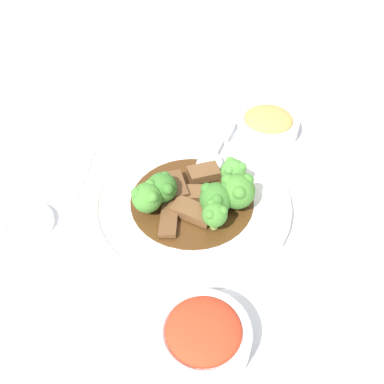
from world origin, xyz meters
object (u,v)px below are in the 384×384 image
(broccoli_floret_0, at_px, (237,191))
(serving_spoon, at_px, (213,157))
(beef_strip_1, at_px, (207,193))
(broccoli_floret_4, at_px, (162,189))
(beef_strip_3, at_px, (173,186))
(broccoli_floret_5, at_px, (233,171))
(broccoli_floret_1, at_px, (147,197))
(sauce_dish, at_px, (29,222))
(beef_strip_2, at_px, (195,211))
(main_plate, at_px, (192,202))
(side_bowl_kimchi, at_px, (203,336))
(beef_strip_0, at_px, (204,173))
(broccoli_floret_3, at_px, (216,198))
(beef_strip_4, at_px, (169,218))
(broccoli_floret_2, at_px, (215,214))
(side_bowl_appetizer, at_px, (268,124))

(broccoli_floret_0, relative_size, serving_spoon, 0.25)
(beef_strip_1, bearing_deg, broccoli_floret_4, -80.20)
(beef_strip_3, distance_m, broccoli_floret_4, 0.04)
(broccoli_floret_0, height_order, broccoli_floret_5, broccoli_floret_0)
(beef_strip_1, relative_size, broccoli_floret_1, 1.34)
(beef_strip_1, bearing_deg, sauce_dish, -81.80)
(broccoli_floret_4, bearing_deg, sauce_dish, -82.35)
(broccoli_floret_0, xyz_separation_m, sauce_dish, (0.02, -0.32, -0.04))
(beef_strip_2, xyz_separation_m, broccoli_floret_5, (-0.06, 0.06, 0.02))
(main_plate, relative_size, side_bowl_kimchi, 2.70)
(main_plate, relative_size, beef_strip_0, 5.59)
(broccoli_floret_5, xyz_separation_m, sauce_dish, (0.06, -0.32, -0.04))
(broccoli_floret_1, distance_m, broccoli_floret_3, 0.10)
(beef_strip_2, bearing_deg, main_plate, -172.39)
(main_plate, relative_size, beef_strip_4, 4.31)
(beef_strip_3, distance_m, broccoli_floret_5, 0.10)
(beef_strip_3, distance_m, broccoli_floret_1, 0.06)
(beef_strip_4, height_order, broccoli_floret_2, broccoli_floret_2)
(main_plate, bearing_deg, beef_strip_0, 158.28)
(main_plate, xyz_separation_m, broccoli_floret_1, (0.02, -0.07, 0.04))
(serving_spoon, distance_m, side_bowl_kimchi, 0.33)
(broccoli_floret_4, height_order, side_bowl_kimchi, broccoli_floret_4)
(broccoli_floret_0, relative_size, broccoli_floret_1, 1.10)
(beef_strip_0, relative_size, broccoli_floret_2, 1.20)
(beef_strip_1, distance_m, broccoli_floret_0, 0.06)
(beef_strip_0, distance_m, beef_strip_1, 0.04)
(beef_strip_1, relative_size, beef_strip_2, 0.96)
(beef_strip_1, relative_size, broccoli_floret_4, 1.38)
(main_plate, distance_m, broccoli_floret_2, 0.08)
(serving_spoon, bearing_deg, beef_strip_2, -15.16)
(beef_strip_2, bearing_deg, side_bowl_appetizer, 147.02)
(side_bowl_appetizer, bearing_deg, beef_strip_1, -34.54)
(broccoli_floret_0, distance_m, broccoli_floret_3, 0.04)
(broccoli_floret_4, xyz_separation_m, broccoli_floret_5, (-0.04, 0.11, 0.00))
(beef_strip_4, xyz_separation_m, side_bowl_appetizer, (-0.23, 0.18, -0.00))
(beef_strip_2, xyz_separation_m, broccoli_floret_4, (-0.03, -0.05, 0.02))
(beef_strip_1, distance_m, side_bowl_appetizer, 0.22)
(beef_strip_4, distance_m, sauce_dish, 0.22)
(beef_strip_2, distance_m, beef_strip_3, 0.06)
(broccoli_floret_5, bearing_deg, beef_strip_1, -61.11)
(beef_strip_1, height_order, side_bowl_appetizer, side_bowl_appetizer)
(broccoli_floret_4, relative_size, serving_spoon, 0.22)
(beef_strip_2, bearing_deg, serving_spoon, 164.84)
(beef_strip_0, relative_size, broccoli_floret_3, 1.11)
(main_plate, xyz_separation_m, broccoli_floret_5, (-0.03, 0.07, 0.04))
(broccoli_floret_5, bearing_deg, broccoli_floret_2, -21.05)
(broccoli_floret_3, xyz_separation_m, side_bowl_appetizer, (-0.21, 0.11, -0.02))
(side_bowl_kimchi, xyz_separation_m, sauce_dish, (-0.20, -0.26, -0.02))
(broccoli_floret_0, height_order, broccoli_floret_1, broccoli_floret_0)
(beef_strip_0, bearing_deg, side_bowl_kimchi, -2.31)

